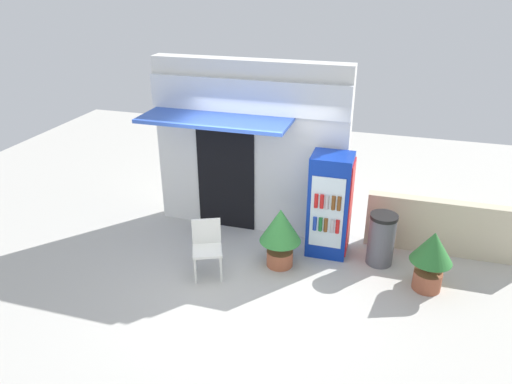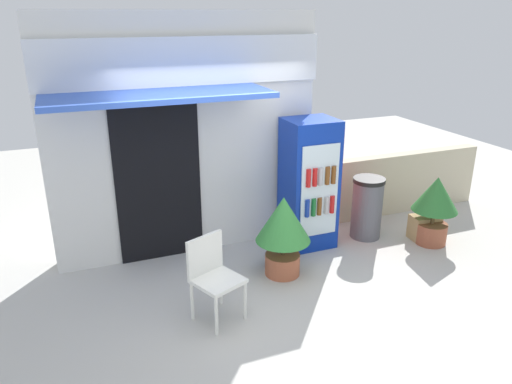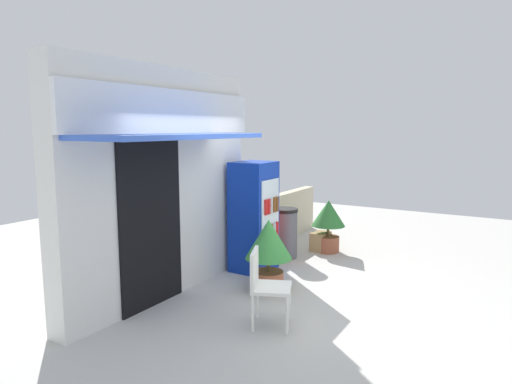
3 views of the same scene
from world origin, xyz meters
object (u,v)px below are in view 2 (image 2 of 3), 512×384
Objects in this scene: plastic_chair at (212,272)px; potted_plant_near_shop at (283,227)px; potted_plant_curbside at (435,203)px; trash_bin at (367,208)px; cardboard_box at (424,227)px; drink_cooler at (309,184)px.

potted_plant_near_shop reaches higher than plastic_chair.
potted_plant_near_shop is at bearing -179.74° from potted_plant_curbside.
potted_plant_curbside reaches higher than trash_bin.
potted_plant_near_shop reaches higher than cardboard_box.
cardboard_box is (1.64, -0.48, -0.71)m from drink_cooler.
potted_plant_curbside is at bearing -92.48° from cardboard_box.
drink_cooler is at bearing 158.70° from potted_plant_curbside.
drink_cooler is 4.41× the size of cardboard_box.
drink_cooler is 1.00m from trash_bin.
drink_cooler is 1.99× the size of trash_bin.
plastic_chair is at bearing -168.38° from cardboard_box.
drink_cooler is at bearing 43.29° from potted_plant_near_shop.
drink_cooler reaches higher than potted_plant_near_shop.
potted_plant_curbside is at bearing -35.37° from trash_bin.
plastic_chair reaches higher than cardboard_box.
cardboard_box is at bearing -16.47° from drink_cooler.
drink_cooler reaches higher than plastic_chair.
potted_plant_curbside is 0.92m from trash_bin.
cardboard_box is at bearing 87.52° from potted_plant_curbside.
plastic_chair reaches higher than trash_bin.
plastic_chair is 0.92× the size of potted_plant_curbside.
plastic_chair is at bearing -157.89° from trash_bin.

